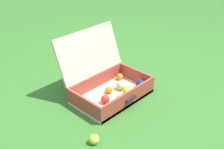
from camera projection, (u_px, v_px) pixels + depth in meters
ground_plane at (115, 103)px, 2.29m from camera, size 16.00×16.00×0.00m
open_suitcase at (108, 82)px, 2.34m from camera, size 0.63×0.56×0.51m
stray_ball_on_grass at (94, 139)px, 1.86m from camera, size 0.07×0.07×0.07m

